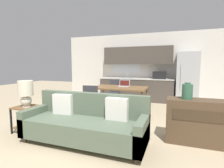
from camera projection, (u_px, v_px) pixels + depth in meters
The scene contains 13 objects.
ground_plane at pixel (84, 146), 3.11m from camera, with size 20.00×20.00×0.00m, color tan.
wall_back at pixel (138, 67), 7.28m from camera, with size 6.40×0.07×2.70m.
kitchen_counter at pixel (137, 79), 7.05m from camera, with size 2.93×0.65×2.15m.
refrigerator at pixel (187, 78), 6.31m from camera, with size 0.74×0.73×1.88m.
dining_table at pixel (120, 89), 5.21m from camera, with size 1.57×0.95×0.77m.
couch at pixel (86, 124), 3.24m from camera, with size 2.29×0.80×0.89m.
side_table at pixel (27, 115), 3.73m from camera, with size 0.46×0.46×0.55m.
table_lamp at pixel (26, 92), 3.63m from camera, with size 0.30×0.30×0.55m.
credenza at pixel (197, 121), 3.18m from camera, with size 1.06×0.44×0.81m.
vase at pixel (187, 91), 3.17m from camera, with size 0.19×0.19×0.30m.
dining_chair_far_left at pixel (114, 91), 6.16m from camera, with size 0.46×0.46×0.91m.
dining_chair_near_left at pixel (92, 100), 4.58m from camera, with size 0.46×0.46×0.91m.
laptop at pixel (124, 85), 5.35m from camera, with size 0.34×0.28×0.20m.
Camera 1 is at (1.49, -2.61, 1.43)m, focal length 28.00 mm.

